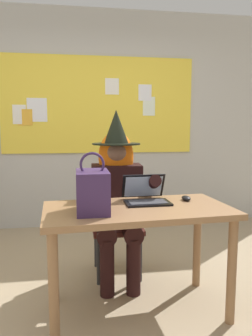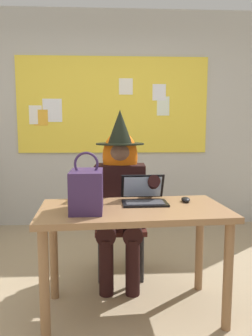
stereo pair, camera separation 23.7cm
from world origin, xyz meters
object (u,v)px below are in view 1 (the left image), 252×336
chair_at_desk (116,216)px  person_costumed (117,187)px  computer_mouse (186,198)px  handbag (93,191)px  desk_main (138,223)px  laptop (146,196)px

chair_at_desk → person_costumed: (-0.00, -0.12, 0.28)m
computer_mouse → handbag: bearing=-160.9°
desk_main → person_costumed: person_costumed is taller
laptop → handbag: bearing=-153.4°
laptop → computer_mouse: laptop is taller
person_costumed → computer_mouse: bearing=50.6°
person_costumed → handbag: bearing=-17.6°
person_costumed → chair_at_desk: bearing=-178.5°
laptop → computer_mouse: 0.30m
desk_main → chair_at_desk: bearing=95.8°
person_costumed → laptop: size_ratio=4.45×
chair_at_desk → handbag: handbag is taller
computer_mouse → laptop: bearing=-177.1°
chair_at_desk → desk_main: bearing=5.7°
person_costumed → computer_mouse: size_ratio=13.61×
desk_main → person_costumed: bearing=97.4°
desk_main → person_costumed: (-0.07, 0.56, 0.15)m
laptop → handbag: handbag is taller
desk_main → chair_at_desk: chair_at_desk is taller
computer_mouse → chair_at_desk: bearing=132.3°
chair_at_desk → computer_mouse: (0.45, -0.53, 0.26)m
desk_main → chair_at_desk: 0.69m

